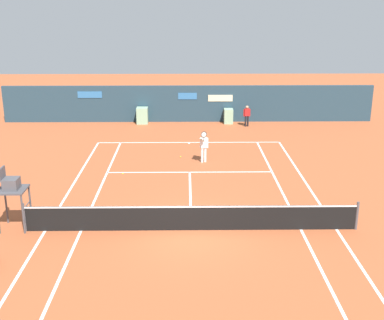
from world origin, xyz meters
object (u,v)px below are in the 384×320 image
Objects in this scene: player_on_baseline at (204,145)px; tennis_ball_near_service_line at (123,174)px; ball_kid_centre_post at (247,114)px; tennis_ball_by_sideline at (181,157)px; umpire_chair at (11,188)px.

tennis_ball_near_service_line is at bearing 3.97° from player_on_baseline.
ball_kid_centre_post reaches higher than tennis_ball_by_sideline.
player_on_baseline is 26.04× the size of tennis_ball_by_sideline.
player_on_baseline is 8.21m from ball_kid_centre_post.
tennis_ball_by_sideline is at bearing -56.18° from player_on_baseline.
player_on_baseline is at bearing -35.56° from tennis_ball_by_sideline.
player_on_baseline is at bearing 137.02° from umpire_chair.
tennis_ball_near_service_line is (-3.94, -1.80, -0.89)m from player_on_baseline.
player_on_baseline is 1.28× the size of ball_kid_centre_post.
ball_kid_centre_post is 8.03m from tennis_ball_by_sideline.
player_on_baseline is 26.04× the size of tennis_ball_near_service_line.
umpire_chair is 10.53m from player_on_baseline.
umpire_chair is at bearing 26.39° from player_on_baseline.
ball_kid_centre_post is 20.39× the size of tennis_ball_near_service_line.
ball_kid_centre_post reaches higher than tennis_ball_near_service_line.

